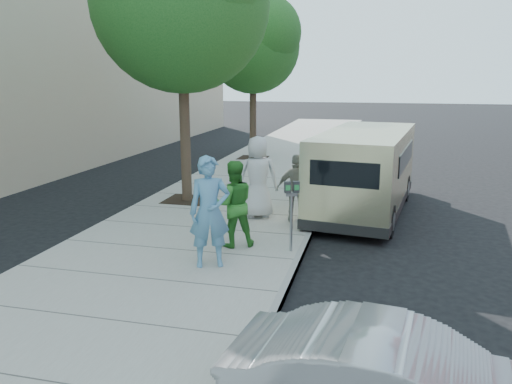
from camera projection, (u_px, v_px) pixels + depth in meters
ground at (244, 237)px, 11.24m from camera, size 120.00×120.00×0.00m
sidewalk at (202, 231)px, 11.45m from camera, size 5.00×60.00×0.15m
curb_face at (308, 239)px, 10.88m from camera, size 0.12×60.00×0.16m
tree_far at (254, 42)px, 20.11m from camera, size 3.92×3.80×6.49m
parking_meter at (292, 201)px, 9.69m from camera, size 0.31×0.20×1.41m
van at (365, 170)px, 13.07m from camera, size 2.68×6.05×2.17m
person_officer at (210, 212)px, 8.94m from camera, size 0.87×0.74×2.03m
person_green_shirt at (233, 204)px, 10.03m from camera, size 1.07×0.99×1.76m
person_gray_shirt at (258, 177)px, 12.09m from camera, size 1.13×0.92×2.00m
person_striped_polo at (297, 189)px, 11.73m from camera, size 1.01×0.58×1.62m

